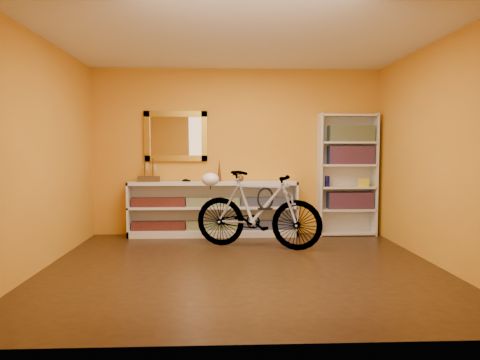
{
  "coord_description": "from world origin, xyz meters",
  "views": [
    {
      "loc": [
        -0.24,
        -4.92,
        1.34
      ],
      "look_at": [
        0.0,
        0.7,
        0.95
      ],
      "focal_mm": 32.76,
      "sensor_mm": 36.0,
      "label": 1
    }
  ],
  "objects_px": {
    "console_unit": "(213,209)",
    "bookcase": "(347,175)",
    "bicycle": "(258,210)",
    "helmet": "(210,179)"
  },
  "relations": [
    {
      "from": "console_unit",
      "to": "bookcase",
      "type": "distance_m",
      "value": 2.16
    },
    {
      "from": "console_unit",
      "to": "bicycle",
      "type": "height_order",
      "value": "bicycle"
    },
    {
      "from": "bicycle",
      "to": "helmet",
      "type": "distance_m",
      "value": 0.79
    },
    {
      "from": "bookcase",
      "to": "console_unit",
      "type": "bearing_deg",
      "value": -179.32
    },
    {
      "from": "console_unit",
      "to": "bicycle",
      "type": "xyz_separation_m",
      "value": [
        0.62,
        -0.86,
        0.1
      ]
    },
    {
      "from": "bookcase",
      "to": "bicycle",
      "type": "relative_size",
      "value": 1.06
    },
    {
      "from": "console_unit",
      "to": "helmet",
      "type": "relative_size",
      "value": 10.65
    },
    {
      "from": "console_unit",
      "to": "bookcase",
      "type": "relative_size",
      "value": 1.37
    },
    {
      "from": "console_unit",
      "to": "bookcase",
      "type": "bearing_deg",
      "value": 0.68
    },
    {
      "from": "bookcase",
      "to": "bicycle",
      "type": "bearing_deg",
      "value": -149.14
    }
  ]
}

